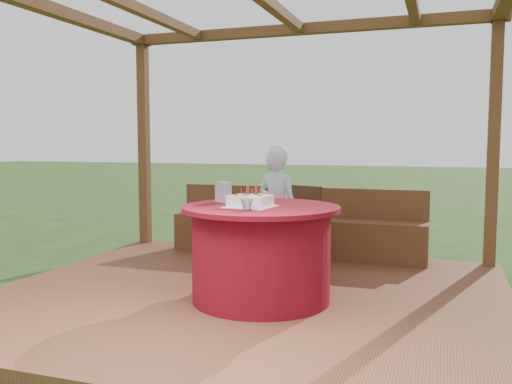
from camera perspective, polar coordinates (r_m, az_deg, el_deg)
ground at (r=4.94m, az=-0.96°, el=-11.88°), size 60.00×60.00×0.00m
deck at (r=4.93m, az=-0.96°, el=-11.21°), size 4.50×4.00×0.12m
pergola at (r=4.82m, az=-1.01°, el=16.64°), size 4.50×4.00×2.72m
bench at (r=6.46m, az=4.25°, el=-4.32°), size 3.00×0.42×0.80m
table at (r=4.59m, az=0.54°, el=-6.39°), size 1.32×1.32×0.81m
chair at (r=5.79m, az=4.44°, el=-3.25°), size 0.53×0.53×0.87m
elderly_woman at (r=5.51m, az=2.31°, el=-1.76°), size 0.53×0.43×1.32m
birthday_cake at (r=4.45m, az=-0.60°, el=-0.93°), size 0.41×0.41×0.17m
gift_bag at (r=4.79m, az=-3.46°, el=-0.02°), size 0.15×0.12×0.18m
drinking_glass at (r=4.22m, az=-0.97°, el=-1.35°), size 0.13×0.13×0.09m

